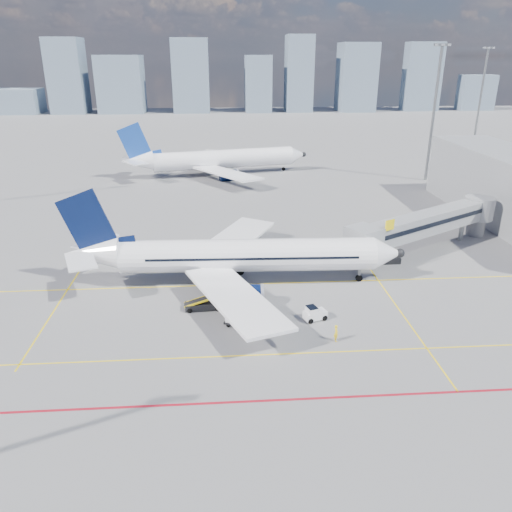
{
  "coord_description": "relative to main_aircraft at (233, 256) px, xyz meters",
  "views": [
    {
      "loc": [
        -3.25,
        -41.58,
        23.31
      ],
      "look_at": [
        0.18,
        6.32,
        4.0
      ],
      "focal_mm": 35.0,
      "sensor_mm": 36.0,
      "label": 1
    }
  ],
  "objects": [
    {
      "name": "ground",
      "position": [
        2.12,
        -8.4,
        -3.22
      ],
      "size": [
        420.0,
        420.0,
        0.0
      ],
      "primitive_type": "plane",
      "color": "slate",
      "rests_on": "ground"
    },
    {
      "name": "apron_markings",
      "position": [
        1.54,
        -12.31,
        -3.22
      ],
      "size": [
        90.0,
        35.12,
        0.01
      ],
      "color": "yellow",
      "rests_on": "ground"
    },
    {
      "name": "jet_bridge",
      "position": [
        25.63,
        8.51,
        0.52
      ],
      "size": [
        23.55,
        15.78,
        6.3
      ],
      "color": "gray",
      "rests_on": "ground"
    },
    {
      "name": "floodlight_mast_ne",
      "position": [
        40.12,
        46.6,
        10.36
      ],
      "size": [
        3.2,
        0.61,
        25.45
      ],
      "color": "slate",
      "rests_on": "ground"
    },
    {
      "name": "floodlight_mast_far",
      "position": [
        67.12,
        81.6,
        10.36
      ],
      "size": [
        3.2,
        0.61,
        25.45
      ],
      "color": "slate",
      "rests_on": "ground"
    },
    {
      "name": "distant_skyline",
      "position": [
        -12.32,
        181.6,
        9.73
      ],
      "size": [
        252.73,
        15.64,
        31.9
      ],
      "color": "slate",
      "rests_on": "ground"
    },
    {
      "name": "main_aircraft",
      "position": [
        0.0,
        0.0,
        0.0
      ],
      "size": [
        36.82,
        32.08,
        10.84
      ],
      "rotation": [
        0.0,
        0.0,
        -0.03
      ],
      "color": "white",
      "rests_on": "ground"
    },
    {
      "name": "second_aircraft",
      "position": [
        -2.02,
        54.17,
        -0.0
      ],
      "size": [
        39.13,
        33.7,
        11.54
      ],
      "rotation": [
        0.0,
        0.0,
        0.22
      ],
      "color": "white",
      "rests_on": "ground"
    },
    {
      "name": "baggage_tug",
      "position": [
        7.32,
        -8.77,
        -2.53
      ],
      "size": [
        2.34,
        1.85,
        1.45
      ],
      "rotation": [
        0.0,
        0.0,
        0.33
      ],
      "color": "white",
      "rests_on": "ground"
    },
    {
      "name": "cargo_dolly",
      "position": [
        0.9,
        -9.47,
        -2.04
      ],
      "size": [
        4.3,
        3.17,
        2.16
      ],
      "rotation": [
        0.0,
        0.0,
        -0.41
      ],
      "color": "black",
      "rests_on": "ground"
    },
    {
      "name": "belt_loader",
      "position": [
        -3.03,
        -5.85,
        -2.68
      ],
      "size": [
        5.25,
        1.61,
        2.12
      ],
      "rotation": [
        0.0,
        0.0,
        0.06
      ],
      "color": "black",
      "rests_on": "ground"
    },
    {
      "name": "ramp_worker",
      "position": [
        8.57,
        -12.66,
        -2.43
      ],
      "size": [
        0.42,
        0.6,
        1.58
      ],
      "primitive_type": "imported",
      "rotation": [
        0.0,
        0.0,
        1.65
      ],
      "color": "yellow",
      "rests_on": "ground"
    }
  ]
}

